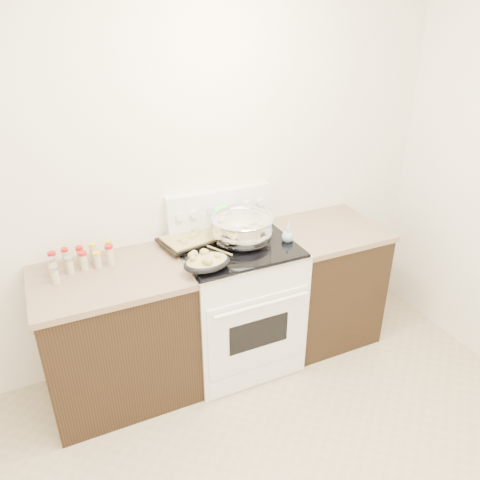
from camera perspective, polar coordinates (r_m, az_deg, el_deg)
room_shell at (r=1.47m, az=9.98°, el=-0.06°), size 4.10×3.60×2.75m
counter_left at (r=3.15m, az=-14.59°, el=-11.21°), size 0.93×0.67×0.92m
counter_right at (r=3.64m, az=10.12°, el=-5.00°), size 0.73×0.67×0.92m
kitchen_range at (r=3.31m, az=-0.40°, el=-7.50°), size 0.78×0.73×1.22m
mixing_bowl at (r=3.06m, az=0.29°, el=1.25°), size 0.42×0.42×0.24m
roasting_pan at (r=2.78m, az=-4.10°, el=-2.66°), size 0.31×0.23×0.11m
baking_sheet at (r=3.13m, az=-5.86°, el=0.22°), size 0.46×0.36×0.06m
wooden_spoon at (r=2.94m, az=-3.09°, el=-1.71°), size 0.14×0.24×0.04m
blue_ladle at (r=3.14m, az=5.84°, el=0.55°), size 0.18×0.25×0.10m
spice_jars at (r=2.98m, az=-18.98°, el=-2.29°), size 0.40×0.22×0.13m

